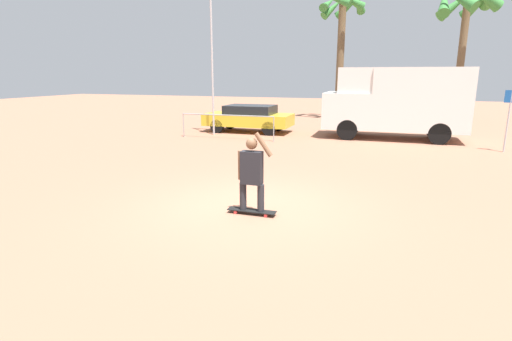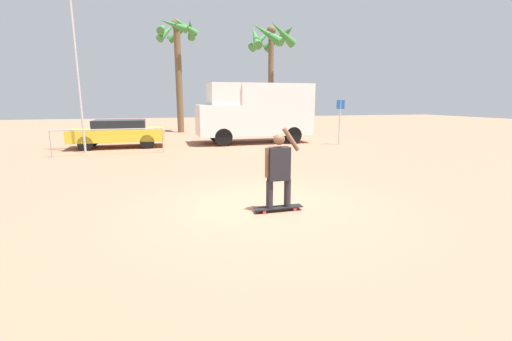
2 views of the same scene
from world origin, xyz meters
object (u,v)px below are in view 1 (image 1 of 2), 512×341
object	(u,v)px
camper_van	(397,100)
palm_tree_near_van	(467,8)
palm_tree_center_background	(342,20)
flagpole	(213,38)
person_skateboarder	(252,170)
skateboard	(252,211)
street_sign	(509,112)
parked_car_yellow	(249,117)

from	to	relation	value
camper_van	palm_tree_near_van	distance (m)	9.67
palm_tree_center_background	flagpole	xyz separation A→B (m)	(-4.56, -8.80, -1.59)
person_skateboarder	skateboard	bearing A→B (deg)	-0.00
person_skateboarder	flagpole	world-z (taller)	flagpole
person_skateboarder	palm_tree_center_background	world-z (taller)	palm_tree_center_background
palm_tree_center_background	street_sign	bearing A→B (deg)	-52.21
skateboard	palm_tree_center_background	world-z (taller)	palm_tree_center_background
skateboard	parked_car_yellow	xyz separation A→B (m)	(-4.06, 11.24, 0.64)
skateboard	camper_van	xyz separation A→B (m)	(2.76, 11.26, 1.61)
skateboard	palm_tree_near_van	size ratio (longest dim) A/B	0.13
skateboard	person_skateboarder	world-z (taller)	person_skateboarder
palm_tree_near_van	palm_tree_center_background	xyz separation A→B (m)	(-6.85, -0.36, -0.42)
person_skateboarder	street_sign	world-z (taller)	street_sign
camper_van	flagpole	size ratio (longest dim) A/B	0.77
camper_van	parked_car_yellow	xyz separation A→B (m)	(-6.82, -0.02, -0.96)
skateboard	flagpole	world-z (taller)	flagpole
camper_van	parked_car_yellow	world-z (taller)	camper_van
person_skateboarder	palm_tree_near_van	size ratio (longest dim) A/B	0.21
camper_van	street_sign	world-z (taller)	camper_van
skateboard	palm_tree_center_background	distance (m)	19.56
skateboard	flagpole	xyz separation A→B (m)	(-5.25, 9.84, 4.29)
palm_tree_near_van	palm_tree_center_background	world-z (taller)	palm_tree_near_van
person_skateboarder	parked_car_yellow	bearing A→B (deg)	109.85
flagpole	street_sign	bearing A→B (deg)	-2.77
person_skateboarder	parked_car_yellow	distance (m)	11.96
parked_car_yellow	flagpole	size ratio (longest dim) A/B	0.55
palm_tree_near_van	street_sign	xyz separation A→B (m)	(0.42, -9.74, -4.93)
skateboard	palm_tree_center_background	size ratio (longest dim) A/B	0.13
skateboard	palm_tree_near_van	world-z (taller)	palm_tree_near_van
palm_tree_near_van	palm_tree_center_background	bearing A→B (deg)	-176.96
skateboard	person_skateboarder	bearing A→B (deg)	180.00
palm_tree_center_background	palm_tree_near_van	bearing A→B (deg)	3.04
skateboard	person_skateboarder	xyz separation A→B (m)	(-0.00, 0.00, 0.85)
street_sign	skateboard	bearing A→B (deg)	-125.36
camper_van	parked_car_yellow	size ratio (longest dim) A/B	1.40
palm_tree_near_van	parked_car_yellow	bearing A→B (deg)	-142.79
flagpole	camper_van	bearing A→B (deg)	10.06
parked_car_yellow	street_sign	bearing A→B (deg)	-10.52
parked_car_yellow	flagpole	xyz separation A→B (m)	(-1.19, -1.40, 3.64)
skateboard	flagpole	size ratio (longest dim) A/B	0.13
camper_van	street_sign	size ratio (longest dim) A/B	2.65
parked_car_yellow	skateboard	bearing A→B (deg)	-70.15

